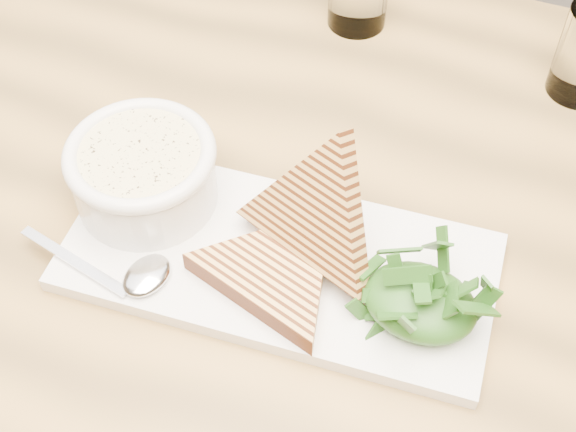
% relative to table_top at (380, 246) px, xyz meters
% --- Properties ---
extents(table_top, '(1.25, 0.88, 0.04)m').
position_rel_table_top_xyz_m(table_top, '(0.00, 0.00, 0.00)').
color(table_top, '#A0773A').
rests_on(table_top, ground).
extents(table_leg_bl, '(0.06, 0.06, 0.71)m').
position_rel_table_top_xyz_m(table_leg_bl, '(-0.55, 0.35, -0.37)').
color(table_leg_bl, '#A0773A').
rests_on(table_leg_bl, ground).
extents(platter, '(0.40, 0.22, 0.01)m').
position_rel_table_top_xyz_m(platter, '(-0.07, -0.07, 0.03)').
color(platter, white).
rests_on(platter, table_top).
extents(soup_bowl, '(0.13, 0.13, 0.05)m').
position_rel_table_top_xyz_m(soup_bowl, '(-0.21, -0.06, 0.06)').
color(soup_bowl, white).
rests_on(soup_bowl, platter).
extents(soup, '(0.11, 0.11, 0.01)m').
position_rel_table_top_xyz_m(soup, '(-0.21, -0.06, 0.09)').
color(soup, beige).
rests_on(soup, soup_bowl).
extents(bowl_rim, '(0.14, 0.14, 0.01)m').
position_rel_table_top_xyz_m(bowl_rim, '(-0.21, -0.06, 0.09)').
color(bowl_rim, white).
rests_on(bowl_rim, soup_bowl).
extents(sandwich_flat, '(0.19, 0.19, 0.02)m').
position_rel_table_top_xyz_m(sandwich_flat, '(-0.06, -0.10, 0.05)').
color(sandwich_flat, tan).
rests_on(sandwich_flat, platter).
extents(sandwich_lean, '(0.20, 0.19, 0.18)m').
position_rel_table_top_xyz_m(sandwich_lean, '(-0.04, -0.05, 0.09)').
color(sandwich_lean, tan).
rests_on(sandwich_lean, sandwich_flat).
extents(salad_base, '(0.10, 0.08, 0.04)m').
position_rel_table_top_xyz_m(salad_base, '(0.06, -0.08, 0.05)').
color(salad_base, '#1D4414').
rests_on(salad_base, platter).
extents(arugula_pile, '(0.11, 0.10, 0.05)m').
position_rel_table_top_xyz_m(arugula_pile, '(0.06, -0.08, 0.06)').
color(arugula_pile, '#2A601B').
rests_on(arugula_pile, platter).
extents(spoon_bowl, '(0.04, 0.05, 0.01)m').
position_rel_table_top_xyz_m(spoon_bowl, '(-0.16, -0.14, 0.04)').
color(spoon_bowl, silver).
rests_on(spoon_bowl, platter).
extents(spoon_handle, '(0.12, 0.03, 0.00)m').
position_rel_table_top_xyz_m(spoon_handle, '(-0.23, -0.16, 0.04)').
color(spoon_handle, silver).
rests_on(spoon_handle, platter).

